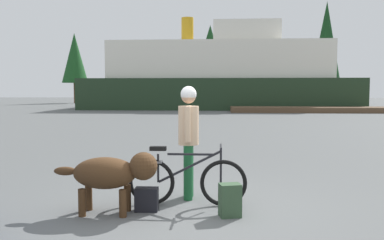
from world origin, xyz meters
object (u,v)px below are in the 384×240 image
Objects in this scene: handbag_pannier at (147,199)px; ferry_boat at (220,77)px; person_cyclist at (189,131)px; dog at (112,173)px; bicycle at (186,180)px; backpack at (230,200)px.

handbag_pannier is 0.01× the size of ferry_boat.
person_cyclist is 5.32× the size of handbag_pannier.
dog is (-0.99, -0.86, -0.50)m from person_cyclist.
bicycle is 1.09m from dog.
ferry_boat reaches higher than bicycle.
bicycle is 0.99× the size of person_cyclist.
bicycle reaches higher than backpack.
backpack reaches higher than handbag_pannier.
ferry_boat is at bearing 87.80° from handbag_pannier.
bicycle is 0.81m from person_cyclist.
handbag_pannier is 31.36m from ferry_boat.
person_cyclist is at bearing -91.24° from ferry_boat.
bicycle is at bearing -90.64° from person_cyclist.
bicycle reaches higher than handbag_pannier.
bicycle is at bearing -91.23° from ferry_boat.
person_cyclist is 0.07× the size of ferry_boat.
person_cyclist is (0.00, 0.41, 0.69)m from bicycle.
person_cyclist reaches higher than backpack.
bicycle is 1.21× the size of dog.
handbag_pannier is (-1.16, 0.17, -0.06)m from backpack.
person_cyclist is 3.94× the size of backpack.
dog is at bearing -161.34° from handbag_pannier.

